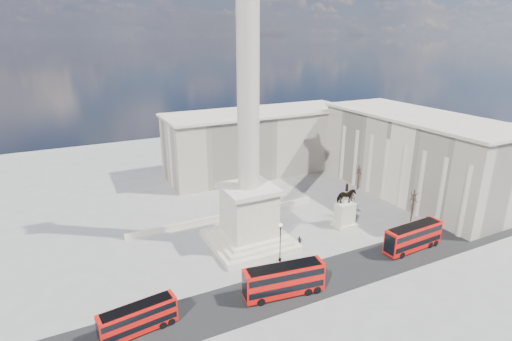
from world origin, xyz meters
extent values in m
plane|color=gray|center=(0.00, 0.00, 0.00)|extent=(180.00, 180.00, 0.00)
cube|color=black|center=(5.00, -10.00, 0.00)|extent=(120.00, 9.00, 0.01)
cube|color=beige|center=(0.00, 5.00, 0.50)|extent=(14.00, 14.00, 1.00)
cube|color=beige|center=(0.00, 5.00, 1.25)|extent=(12.00, 12.00, 0.50)
cube|color=beige|center=(0.00, 5.00, 1.75)|extent=(10.00, 10.00, 0.50)
cube|color=beige|center=(0.00, 5.00, 6.00)|extent=(8.00, 8.00, 8.00)
cube|color=beige|center=(0.00, 5.00, 10.40)|extent=(9.00, 9.00, 0.80)
cylinder|color=#BBAC9B|center=(0.00, 5.00, 27.80)|extent=(3.60, 3.60, 34.00)
cube|color=#C0B69F|center=(0.00, 16.00, 0.55)|extent=(40.00, 0.60, 1.10)
cube|color=beige|center=(45.00, 10.00, 9.00)|extent=(18.00, 45.00, 18.00)
cube|color=#C0B69F|center=(45.00, 10.00, 18.30)|extent=(19.00, 46.00, 0.60)
cube|color=beige|center=(20.00, 40.00, 8.00)|extent=(50.00, 16.00, 16.00)
cube|color=#C0B69F|center=(20.00, 40.00, 16.30)|extent=(51.00, 17.00, 0.60)
cube|color=red|center=(-22.18, -9.56, 2.08)|extent=(9.81, 3.41, 3.54)
cube|color=black|center=(-22.18, -9.56, 1.44)|extent=(9.44, 3.42, 0.79)
cube|color=black|center=(-22.18, -9.56, 3.01)|extent=(9.44, 3.42, 0.79)
cube|color=black|center=(-22.18, -9.56, 3.87)|extent=(8.83, 3.07, 0.05)
cylinder|color=black|center=(-25.32, -9.97, 0.48)|extent=(1.25, 2.41, 0.96)
cylinder|color=black|center=(-19.51, -9.21, 0.48)|extent=(1.25, 2.41, 0.96)
cylinder|color=black|center=(-18.36, -9.06, 0.48)|extent=(1.25, 2.41, 0.96)
cube|color=red|center=(-2.11, -11.02, 2.53)|extent=(11.97, 4.23, 4.31)
cube|color=black|center=(-2.11, -11.02, 1.76)|extent=(11.51, 4.22, 0.96)
cube|color=black|center=(-2.11, -11.02, 3.67)|extent=(11.51, 4.22, 0.96)
cube|color=black|center=(-2.11, -11.02, 4.72)|extent=(10.77, 3.81, 0.06)
cylinder|color=black|center=(-5.94, -10.50, 0.59)|extent=(1.54, 2.92, 1.17)
cylinder|color=black|center=(1.14, -11.47, 0.59)|extent=(1.54, 2.92, 1.17)
cylinder|color=black|center=(2.54, -11.66, 0.59)|extent=(1.54, 2.92, 1.17)
cube|color=red|center=(24.37, -9.79, 2.48)|extent=(11.59, 3.15, 4.22)
cube|color=black|center=(24.37, -9.79, 1.72)|extent=(11.13, 3.19, 0.94)
cube|color=black|center=(24.37, -9.79, 3.60)|extent=(11.13, 3.19, 0.94)
cube|color=black|center=(24.37, -9.79, 4.62)|extent=(10.43, 2.84, 0.06)
cylinder|color=black|center=(20.58, -9.97, 0.57)|extent=(1.28, 2.78, 1.15)
cylinder|color=black|center=(27.58, -9.64, 0.57)|extent=(1.28, 2.78, 1.15)
cylinder|color=black|center=(28.95, -9.57, 0.57)|extent=(1.28, 2.78, 1.15)
cylinder|color=black|center=(1.90, -2.87, 0.26)|extent=(0.46, 0.46, 0.53)
cylinder|color=black|center=(1.90, -2.87, 3.15)|extent=(0.17, 0.17, 6.30)
cylinder|color=black|center=(1.90, -2.87, 6.20)|extent=(0.32, 0.32, 0.32)
sphere|color=silver|center=(1.90, -2.87, 6.56)|extent=(0.59, 0.59, 0.59)
cube|color=#C0B69F|center=(19.63, 2.88, 0.27)|extent=(4.30, 3.22, 0.54)
cube|color=#C0B69F|center=(19.63, 2.88, 2.36)|extent=(3.44, 2.36, 4.73)
imported|color=black|center=(19.63, 2.88, 6.18)|extent=(3.70, 2.29, 2.90)
cylinder|color=black|center=(19.63, 2.88, 7.93)|extent=(0.54, 0.54, 1.29)
sphere|color=black|center=(19.63, 2.88, 8.68)|extent=(0.39, 0.39, 0.39)
cylinder|color=#332319|center=(32.76, -1.61, 3.39)|extent=(0.27, 0.27, 6.77)
cylinder|color=#332319|center=(23.29, 5.45, 3.02)|extent=(0.28, 0.28, 6.04)
cylinder|color=#332319|center=(34.59, 16.89, 3.08)|extent=(0.26, 0.26, 6.16)
imported|color=black|center=(26.29, -6.04, 0.76)|extent=(0.60, 0.43, 1.52)
imported|color=black|center=(34.44, -3.94, 0.88)|extent=(1.08, 1.03, 1.76)
imported|color=black|center=(7.57, 0.05, 0.93)|extent=(0.97, 1.17, 1.87)
camera|label=1|loc=(-27.21, -52.84, 35.45)|focal=28.00mm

